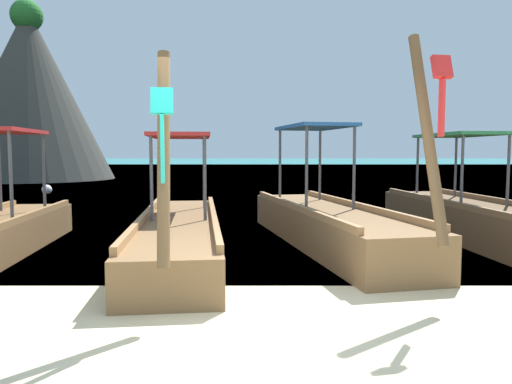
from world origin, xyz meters
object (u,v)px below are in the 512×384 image
Objects in this scene: longtail_boat_red_ribbon at (328,223)px; mooring_buoy_near at (48,190)px; longtail_boat_violet_ribbon at (480,220)px; karst_rock at (29,96)px; longtail_boat_turquoise_ribbon at (181,232)px.

longtail_boat_red_ribbon reaches higher than mooring_buoy_near.
longtail_boat_red_ribbon is 13.49m from mooring_buoy_near.
longtail_boat_violet_ribbon is 0.67× the size of karst_rock.
karst_rock is (-12.16, 21.40, 4.51)m from longtail_boat_turquoise_ribbon.
mooring_buoy_near is at bearing 121.86° from longtail_boat_turquoise_ribbon.
mooring_buoy_near is at bearing 140.80° from longtail_boat_violet_ribbon.
karst_rock reaches higher than mooring_buoy_near.
longtail_boat_red_ribbon is 0.62× the size of karst_rock.
longtail_boat_red_ribbon is 17.39× the size of mooring_buoy_near.
longtail_boat_red_ribbon is 0.93× the size of longtail_boat_violet_ribbon.
longtail_boat_violet_ribbon reaches higher than mooring_buoy_near.
karst_rock reaches higher than longtail_boat_violet_ribbon.
longtail_boat_turquoise_ribbon is at bearing -168.91° from longtail_boat_violet_ribbon.
longtail_boat_turquoise_ribbon is 2.52m from longtail_boat_red_ribbon.
karst_rock reaches higher than longtail_boat_red_ribbon.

